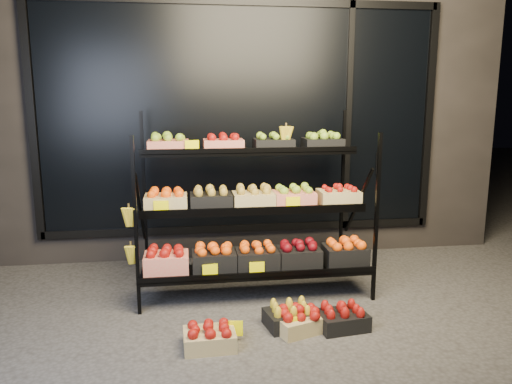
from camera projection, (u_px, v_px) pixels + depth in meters
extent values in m
plane|color=#514F4C|center=(263.00, 315.00, 4.17)|extent=(24.00, 24.00, 0.00)
cube|color=#2D2826|center=(232.00, 100.00, 6.35)|extent=(6.00, 2.00, 3.50)
cube|color=black|center=(241.00, 119.00, 5.40)|extent=(4.20, 0.04, 2.40)
cube|color=black|center=(242.00, 228.00, 5.62)|extent=(4.30, 0.06, 0.08)
cube|color=black|center=(240.00, 1.00, 5.15)|extent=(4.30, 0.06, 0.08)
cube|color=black|center=(32.00, 121.00, 5.08)|extent=(0.08, 0.06, 2.50)
cube|color=black|center=(428.00, 118.00, 5.68)|extent=(0.08, 0.06, 2.50)
cube|color=black|center=(348.00, 119.00, 5.55)|extent=(0.06, 0.06, 2.50)
cylinder|color=black|center=(377.00, 163.00, 5.67)|extent=(0.02, 0.02, 0.25)
cube|color=black|center=(136.00, 228.00, 4.05)|extent=(0.03, 0.03, 1.50)
cube|color=black|center=(376.00, 219.00, 4.34)|extent=(0.03, 0.03, 1.50)
cube|color=black|center=(144.00, 195.00, 4.98)|extent=(0.03, 0.03, 1.66)
cube|color=black|center=(342.00, 189.00, 5.27)|extent=(0.03, 0.03, 1.66)
cube|color=black|center=(257.00, 271.00, 4.45)|extent=(2.05, 0.42, 0.03)
cube|color=black|center=(261.00, 275.00, 4.25)|extent=(2.05, 0.02, 0.05)
cube|color=black|center=(253.00, 209.00, 4.65)|extent=(2.05, 0.40, 0.03)
cube|color=black|center=(256.00, 210.00, 4.46)|extent=(2.05, 0.02, 0.05)
cube|color=black|center=(248.00, 152.00, 4.84)|extent=(2.05, 0.40, 0.03)
cube|color=black|center=(251.00, 151.00, 4.65)|extent=(2.05, 0.02, 0.05)
cube|color=tan|center=(168.00, 146.00, 4.72)|extent=(0.38, 0.28, 0.11)
ellipsoid|color=#93BF2F|center=(168.00, 137.00, 4.71)|extent=(0.32, 0.24, 0.07)
cube|color=tan|center=(223.00, 145.00, 4.80)|extent=(0.38, 0.28, 0.11)
ellipsoid|color=#AB0C0F|center=(223.00, 136.00, 4.78)|extent=(0.32, 0.24, 0.07)
cube|color=black|center=(273.00, 144.00, 4.87)|extent=(0.38, 0.28, 0.11)
ellipsoid|color=#93BF2F|center=(274.00, 136.00, 4.85)|extent=(0.32, 0.24, 0.07)
cube|color=black|center=(322.00, 144.00, 4.93)|extent=(0.38, 0.28, 0.11)
ellipsoid|color=#93BF2F|center=(323.00, 135.00, 4.92)|extent=(0.32, 0.24, 0.07)
cube|color=tan|center=(166.00, 203.00, 4.52)|extent=(0.38, 0.28, 0.14)
ellipsoid|color=#FF5C0D|center=(166.00, 192.00, 4.50)|extent=(0.32, 0.24, 0.07)
cube|color=black|center=(211.00, 201.00, 4.58)|extent=(0.38, 0.28, 0.14)
ellipsoid|color=#B39032|center=(211.00, 191.00, 4.56)|extent=(0.32, 0.24, 0.07)
cube|color=tan|center=(254.00, 200.00, 4.63)|extent=(0.38, 0.28, 0.14)
ellipsoid|color=#B39032|center=(254.00, 189.00, 4.61)|extent=(0.32, 0.24, 0.07)
cube|color=tan|center=(294.00, 199.00, 4.69)|extent=(0.38, 0.28, 0.14)
ellipsoid|color=#93BF2F|center=(294.00, 188.00, 4.67)|extent=(0.32, 0.24, 0.07)
cube|color=tan|center=(338.00, 197.00, 4.75)|extent=(0.38, 0.28, 0.14)
ellipsoid|color=#AB0C0F|center=(339.00, 187.00, 4.73)|extent=(0.32, 0.24, 0.07)
cube|color=tan|center=(166.00, 264.00, 4.32)|extent=(0.38, 0.28, 0.18)
ellipsoid|color=#AB0C0F|center=(166.00, 251.00, 4.30)|extent=(0.32, 0.24, 0.07)
cube|color=black|center=(214.00, 262.00, 4.38)|extent=(0.38, 0.28, 0.18)
ellipsoid|color=#FF5C0D|center=(214.00, 249.00, 4.36)|extent=(0.32, 0.24, 0.07)
cube|color=black|center=(258.00, 260.00, 4.43)|extent=(0.38, 0.28, 0.18)
ellipsoid|color=#FF5C0D|center=(258.00, 247.00, 4.41)|extent=(0.32, 0.24, 0.07)
cube|color=black|center=(298.00, 258.00, 4.49)|extent=(0.38, 0.28, 0.18)
ellipsoid|color=#68070F|center=(299.00, 245.00, 4.46)|extent=(0.32, 0.24, 0.07)
cube|color=black|center=(345.00, 256.00, 4.55)|extent=(0.38, 0.28, 0.18)
ellipsoid|color=#FF5C0D|center=(345.00, 243.00, 4.52)|extent=(0.32, 0.24, 0.07)
ellipsoid|color=gold|center=(129.00, 206.00, 4.03)|extent=(0.14, 0.08, 0.22)
ellipsoid|color=gold|center=(131.00, 244.00, 4.09)|extent=(0.14, 0.08, 0.22)
ellipsoid|color=gold|center=(286.00, 126.00, 4.75)|extent=(0.14, 0.08, 0.22)
cube|color=#FFF500|center=(161.00, 207.00, 4.37)|extent=(0.13, 0.01, 0.12)
cube|color=#FFF500|center=(293.00, 203.00, 4.54)|extent=(0.13, 0.01, 0.12)
cube|color=#FFF500|center=(192.00, 147.00, 4.61)|extent=(0.13, 0.01, 0.12)
cube|color=#FFF500|center=(210.00, 271.00, 4.23)|extent=(0.13, 0.01, 0.12)
cube|color=#FFF500|center=(257.00, 269.00, 4.29)|extent=(0.13, 0.01, 0.12)
cube|color=#FFF500|center=(234.00, 333.00, 3.73)|extent=(0.13, 0.01, 0.12)
cube|color=#FFF500|center=(295.00, 329.00, 3.79)|extent=(0.13, 0.01, 0.12)
cube|color=tan|center=(210.00, 340.00, 3.62)|extent=(0.38, 0.29, 0.13)
ellipsoid|color=#AB0C0F|center=(209.00, 328.00, 3.61)|extent=(0.32, 0.24, 0.07)
cube|color=black|center=(290.00, 318.00, 3.96)|extent=(0.43, 0.35, 0.13)
ellipsoid|color=gold|center=(290.00, 307.00, 3.94)|extent=(0.36, 0.29, 0.07)
cube|color=tan|center=(299.00, 323.00, 3.88)|extent=(0.44, 0.38, 0.13)
ellipsoid|color=#AB0C0F|center=(300.00, 312.00, 3.86)|extent=(0.37, 0.32, 0.07)
cube|color=black|center=(342.00, 321.00, 3.93)|extent=(0.41, 0.32, 0.13)
ellipsoid|color=#AB0C0F|center=(342.00, 309.00, 3.91)|extent=(0.34, 0.27, 0.07)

